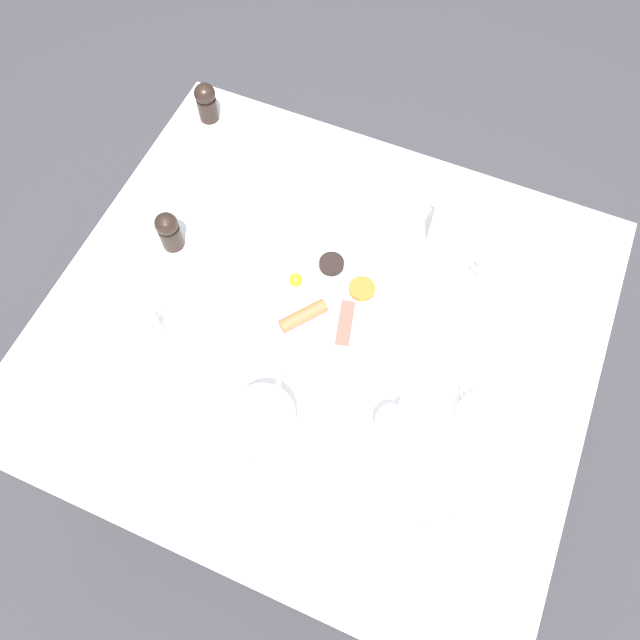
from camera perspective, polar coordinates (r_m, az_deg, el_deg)
The scene contains 16 objects.
ground_plane at distance 2.03m, azimuth 0.00°, elevation -9.65°, with size 8.00×8.00×0.00m, color #333338.
table at distance 1.38m, azimuth 0.00°, elevation -1.57°, with size 1.04×1.14×0.76m.
breakfast_plate at distance 1.34m, azimuth 0.52°, elevation 2.14°, with size 0.29×0.29×0.04m.
teapot_near at distance 1.19m, azimuth -5.24°, elevation -9.48°, with size 0.22×0.12×0.13m.
teapot_far at distance 1.40m, azimuth 12.57°, elevation 7.78°, with size 0.15×0.18×0.13m.
teacup_with_saucer_left at distance 1.26m, azimuth 13.94°, elevation -8.57°, with size 0.16×0.16×0.06m.
teacup_with_saucer_right at distance 1.33m, azimuth -15.80°, elevation -1.12°, with size 0.16×0.16×0.06m.
water_glass_tall at distance 1.41m, azimuth -0.29°, elevation 11.04°, with size 0.07×0.07×0.13m.
creamer_jug at distance 1.21m, azimuth 6.58°, elevation -9.55°, with size 0.09×0.07×0.06m.
pepper_grinder at distance 1.41m, azimuth -13.66°, elevation 7.96°, with size 0.05×0.05×0.10m.
salt_grinder at distance 1.64m, azimuth -10.35°, elevation 19.05°, with size 0.05×0.05×0.10m.
napkin_folded at distance 1.21m, azimuth 9.85°, elevation -20.03°, with size 0.16×0.19×0.01m.
fork_by_plate at distance 1.37m, azimuth -22.89°, elevation -5.90°, with size 0.16×0.06×0.00m.
knife_by_plate at distance 1.53m, azimuth -9.50°, elevation 12.16°, with size 0.06×0.22×0.00m.
spoon_for_tea at distance 1.55m, azimuth -0.88°, elevation 13.88°, with size 0.14×0.12×0.00m.
fork_spare at distance 1.44m, azimuth 20.91°, elevation 1.81°, with size 0.03×0.18×0.00m.
Camera 1 is at (-0.52, -0.22, 1.95)m, focal length 35.00 mm.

